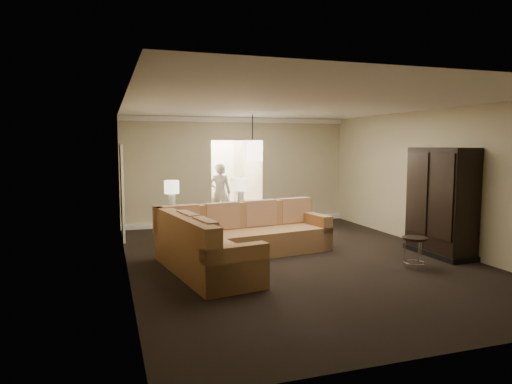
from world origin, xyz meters
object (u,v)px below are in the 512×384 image
object	(u,v)px
console_table	(208,221)
person	(220,190)
coffee_table	(216,245)
armoire	(441,204)
drink_table	(415,246)
sectional_sofa	(236,240)

from	to	relation	value
console_table	person	bearing A→B (deg)	66.37
coffee_table	armoire	bearing A→B (deg)	-17.51
coffee_table	console_table	bearing A→B (deg)	84.83
coffee_table	person	bearing A→B (deg)	75.05
armoire	drink_table	distance (m)	1.37
sectional_sofa	drink_table	world-z (taller)	sectional_sofa
sectional_sofa	armoire	bearing A→B (deg)	-20.58
coffee_table	armoire	world-z (taller)	armoire
sectional_sofa	drink_table	distance (m)	3.08
armoire	sectional_sofa	bearing A→B (deg)	169.08
sectional_sofa	person	world-z (taller)	person
drink_table	coffee_table	bearing A→B (deg)	147.31
armoire	coffee_table	bearing A→B (deg)	162.49
sectional_sofa	drink_table	xyz separation A→B (m)	(2.75, -1.38, -0.01)
drink_table	person	distance (m)	5.89
console_table	armoire	xyz separation A→B (m)	(3.93, -2.55, 0.52)
coffee_table	console_table	distance (m)	1.30
drink_table	armoire	bearing A→B (deg)	31.70
sectional_sofa	armoire	distance (m)	3.91
sectional_sofa	person	bearing A→B (deg)	70.62
console_table	drink_table	xyz separation A→B (m)	(2.88, -3.20, -0.07)
coffee_table	console_table	size ratio (longest dim) A/B	0.51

